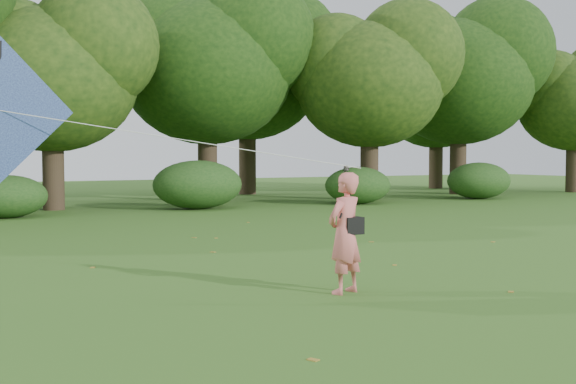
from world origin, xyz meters
name	(u,v)px	position (x,y,z in m)	size (l,w,h in m)	color
ground	(436,298)	(0.00, 0.00, 0.00)	(100.00, 100.00, 0.00)	#265114
man_kite_flyer	(345,233)	(-0.98, 0.94, 0.92)	(0.67, 0.44, 1.84)	#D86965
bystander_right	(346,185)	(9.21, 17.11, 0.83)	(0.97, 0.41, 1.66)	gray
crossbody_bag	(352,225)	(-0.86, 0.91, 1.04)	(0.43, 0.20, 0.72)	black
tree_line	(128,74)	(1.67, 22.88, 5.60)	(54.70, 15.30, 9.48)	#3A2D1E
shrub_band	(102,189)	(-0.72, 17.60, 0.86)	(39.15, 3.22, 1.88)	#264919
fallen_leaves	(297,253)	(0.52, 5.23, 0.01)	(9.53, 14.05, 0.01)	olive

